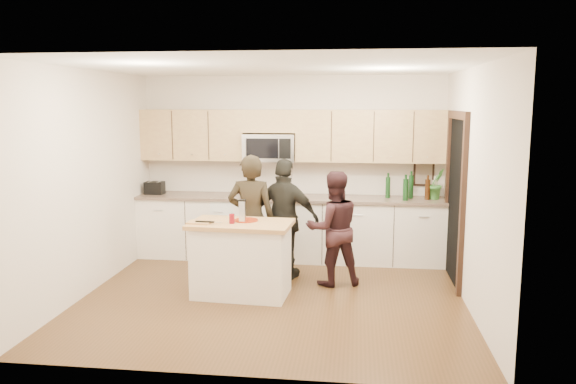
# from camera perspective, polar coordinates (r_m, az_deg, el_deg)

# --- Properties ---
(floor) EXTENTS (4.50, 4.50, 0.00)m
(floor) POSITION_cam_1_polar(r_m,az_deg,el_deg) (6.85, -1.54, -10.58)
(floor) COLOR #51331B
(floor) RESTS_ON ground
(room_shell) EXTENTS (4.52, 4.02, 2.71)m
(room_shell) POSITION_cam_1_polar(r_m,az_deg,el_deg) (6.48, -1.61, 3.99)
(room_shell) COLOR beige
(room_shell) RESTS_ON ground
(back_cabinetry) EXTENTS (4.50, 0.66, 0.94)m
(back_cabinetry) POSITION_cam_1_polar(r_m,az_deg,el_deg) (8.33, 0.18, -3.64)
(back_cabinetry) COLOR white
(back_cabinetry) RESTS_ON ground
(upper_cabinetry) EXTENTS (4.50, 0.33, 0.75)m
(upper_cabinetry) POSITION_cam_1_polar(r_m,az_deg,el_deg) (8.28, 0.53, 5.88)
(upper_cabinetry) COLOR tan
(upper_cabinetry) RESTS_ON ground
(microwave) EXTENTS (0.76, 0.41, 0.40)m
(microwave) POSITION_cam_1_polar(r_m,az_deg,el_deg) (8.30, -1.86, 4.55)
(microwave) COLOR silver
(microwave) RESTS_ON ground
(doorway) EXTENTS (0.06, 1.25, 2.20)m
(doorway) POSITION_cam_1_polar(r_m,az_deg,el_deg) (7.47, 16.66, -0.13)
(doorway) COLOR black
(doorway) RESTS_ON ground
(framed_picture) EXTENTS (0.30, 0.03, 0.38)m
(framed_picture) POSITION_cam_1_polar(r_m,az_deg,el_deg) (8.48, 13.63, 1.88)
(framed_picture) COLOR black
(framed_picture) RESTS_ON ground
(dish_towel) EXTENTS (0.34, 0.60, 0.48)m
(dish_towel) POSITION_cam_1_polar(r_m,az_deg,el_deg) (8.25, -6.55, -1.49)
(dish_towel) COLOR white
(dish_towel) RESTS_ON ground
(island) EXTENTS (1.24, 0.77, 0.90)m
(island) POSITION_cam_1_polar(r_m,az_deg,el_deg) (6.80, -4.76, -6.74)
(island) COLOR white
(island) RESTS_ON ground
(red_plate) EXTENTS (0.28, 0.28, 0.02)m
(red_plate) POSITION_cam_1_polar(r_m,az_deg,el_deg) (6.76, -4.26, -2.87)
(red_plate) COLOR #96270D
(red_plate) RESTS_ON island
(box_grater) EXTENTS (0.09, 0.06, 0.26)m
(box_grater) POSITION_cam_1_polar(r_m,az_deg,el_deg) (6.65, -4.68, -1.84)
(box_grater) COLOR silver
(box_grater) RESTS_ON red_plate
(drink_glass) EXTENTS (0.06, 0.06, 0.11)m
(drink_glass) POSITION_cam_1_polar(r_m,az_deg,el_deg) (6.62, -5.73, -2.72)
(drink_glass) COLOR maroon
(drink_glass) RESTS_ON island
(cutting_board) EXTENTS (0.28, 0.22, 0.02)m
(cutting_board) POSITION_cam_1_polar(r_m,az_deg,el_deg) (6.69, -8.98, -3.06)
(cutting_board) COLOR tan
(cutting_board) RESTS_ON island
(tongs) EXTENTS (0.23, 0.04, 0.02)m
(tongs) POSITION_cam_1_polar(r_m,az_deg,el_deg) (6.63, -8.45, -3.00)
(tongs) COLOR black
(tongs) RESTS_ON cutting_board
(knife) EXTENTS (0.17, 0.03, 0.01)m
(knife) POSITION_cam_1_polar(r_m,az_deg,el_deg) (6.62, -7.47, -3.05)
(knife) COLOR silver
(knife) RESTS_ON cutting_board
(toaster) EXTENTS (0.27, 0.20, 0.19)m
(toaster) POSITION_cam_1_polar(r_m,az_deg,el_deg) (8.69, -13.39, 0.42)
(toaster) COLOR black
(toaster) RESTS_ON back_cabinetry
(bottle_cluster) EXTENTS (0.74, 0.31, 0.39)m
(bottle_cluster) POSITION_cam_1_polar(r_m,az_deg,el_deg) (8.20, 12.73, 0.55)
(bottle_cluster) COLOR black
(bottle_cluster) RESTS_ON back_cabinetry
(orchid) EXTENTS (0.31, 0.30, 0.45)m
(orchid) POSITION_cam_1_polar(r_m,az_deg,el_deg) (8.26, 14.84, 0.82)
(orchid) COLOR #3D7F33
(orchid) RESTS_ON back_cabinetry
(woman_left) EXTENTS (0.62, 0.42, 1.66)m
(woman_left) POSITION_cam_1_polar(r_m,az_deg,el_deg) (7.23, -3.76, -2.73)
(woman_left) COLOR black
(woman_left) RESTS_ON ground
(woman_center) EXTENTS (0.85, 0.74, 1.46)m
(woman_center) POSITION_cam_1_polar(r_m,az_deg,el_deg) (7.13, 4.64, -3.71)
(woman_center) COLOR black
(woman_center) RESTS_ON ground
(woman_right) EXTENTS (1.00, 0.60, 1.59)m
(woman_right) POSITION_cam_1_polar(r_m,az_deg,el_deg) (7.36, -0.30, -2.76)
(woman_right) COLOR black
(woman_right) RESTS_ON ground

